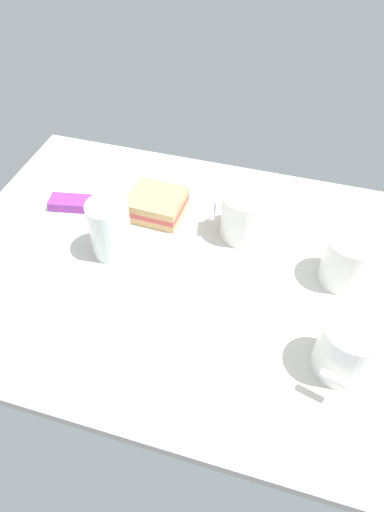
# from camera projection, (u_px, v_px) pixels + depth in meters

# --- Properties ---
(tabletop) EXTENTS (0.90, 0.64, 0.02)m
(tabletop) POSITION_uv_depth(u_px,v_px,m) (192.00, 271.00, 0.83)
(tabletop) COLOR beige
(tabletop) RESTS_ON ground
(coffee_mug_black) EXTENTS (0.11, 0.08, 0.09)m
(coffee_mug_black) POSITION_uv_depth(u_px,v_px,m) (348.00, 260.00, 0.77)
(coffee_mug_black) COLOR white
(coffee_mug_black) RESTS_ON tabletop
(coffee_mug_milky) EXTENTS (0.11, 0.09, 0.09)m
(coffee_mug_milky) POSITION_uv_depth(u_px,v_px,m) (245.00, 215.00, 0.85)
(coffee_mug_milky) COLOR white
(coffee_mug_milky) RESTS_ON tabletop
(coffee_mug_spare) EXTENTS (0.09, 0.11, 0.10)m
(coffee_mug_spare) POSITION_uv_depth(u_px,v_px,m) (347.00, 348.00, 0.66)
(coffee_mug_spare) COLOR white
(coffee_mug_spare) RESTS_ON tabletop
(sandwich_main) EXTENTS (0.11, 0.10, 0.04)m
(sandwich_main) POSITION_uv_depth(u_px,v_px,m) (157.00, 204.00, 0.91)
(sandwich_main) COLOR tan
(sandwich_main) RESTS_ON tabletop
(glass_of_milk) EXTENTS (0.07, 0.07, 0.11)m
(glass_of_milk) POSITION_uv_depth(u_px,v_px,m) (111.00, 231.00, 0.82)
(glass_of_milk) COLOR silver
(glass_of_milk) RESTS_ON tabletop
(snack_bar) EXTENTS (0.12, 0.06, 0.02)m
(snack_bar) POSITION_uv_depth(u_px,v_px,m) (77.00, 203.00, 0.93)
(snack_bar) COLOR purple
(snack_bar) RESTS_ON tabletop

